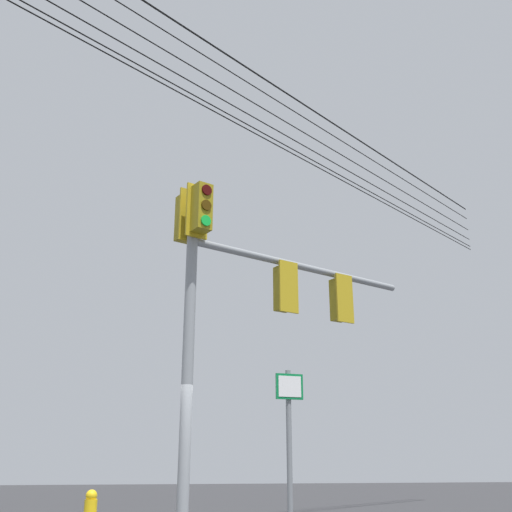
% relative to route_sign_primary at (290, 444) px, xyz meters
% --- Properties ---
extents(signal_mast_assembly, '(5.18, 2.83, 6.16)m').
position_rel_route_sign_primary_xyz_m(signal_mast_assembly, '(-0.10, 3.04, 2.93)').
color(signal_mast_assembly, gray).
rests_on(signal_mast_assembly, ground).
extents(route_sign_primary, '(0.37, 0.12, 2.41)m').
position_rel_route_sign_primary_xyz_m(route_sign_primary, '(0.00, 0.00, 0.00)').
color(route_sign_primary, slate).
rests_on(route_sign_primary, ground).
extents(overhead_wire_span, '(19.23, 15.02, 2.40)m').
position_rel_route_sign_primary_xyz_m(overhead_wire_span, '(-0.28, 3.23, 7.39)').
color(overhead_wire_span, black).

